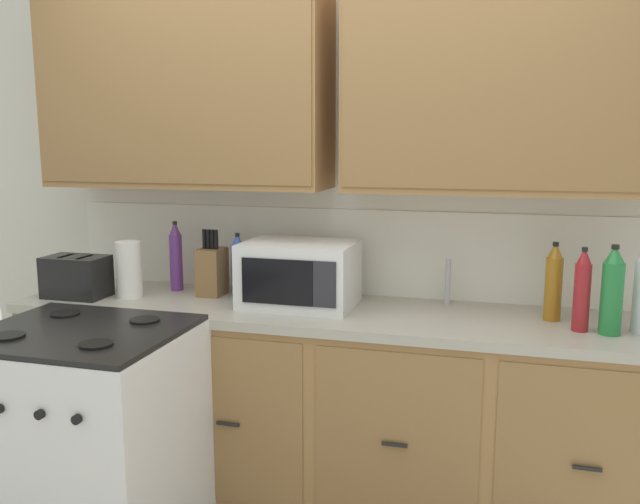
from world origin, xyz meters
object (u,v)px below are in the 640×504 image
bottle_blue (238,265)px  bottle_violet (176,257)px  stove_range (87,447)px  bottle_green (612,291)px  bottle_amber (554,282)px  knife_block (212,271)px  bottle_red (582,290)px  paper_towel_roll (129,270)px  toaster (77,277)px  microwave (299,274)px

bottle_blue → bottle_violet: bearing=174.3°
stove_range → bottle_green: 2.07m
bottle_amber → bottle_green: size_ratio=0.94×
bottle_blue → bottle_green: bearing=-7.2°
knife_block → bottle_blue: knife_block is taller
bottle_blue → stove_range: bearing=-114.0°
knife_block → bottle_blue: 0.13m
stove_range → bottle_red: (1.80, 0.56, 0.61)m
bottle_red → bottle_violet: bearing=173.2°
bottle_red → bottle_amber: 0.16m
paper_towel_roll → knife_block: bearing=22.7°
knife_block → bottle_green: (1.70, -0.18, 0.05)m
bottle_amber → toaster: bearing=-175.4°
toaster → bottle_blue: (0.71, 0.22, 0.05)m
bottle_green → microwave: bearing=175.0°
stove_range → knife_block: knife_block is taller
toaster → knife_block: knife_block is taller
bottle_violet → bottle_blue: bottle_violet is taller
bottle_amber → bottle_green: bearing=-37.2°
paper_towel_roll → bottle_green: bearing=-1.1°
bottle_violet → stove_range: bearing=-89.7°
stove_range → microwave: microwave is taller
knife_block → bottle_violet: bottle_violet is taller
bottle_red → microwave: bearing=175.4°
bottle_amber → bottle_red: bearing=-54.5°
microwave → bottle_violet: (-0.66, 0.12, 0.02)m
toaster → bottle_green: 2.29m
bottle_blue → bottle_green: 1.59m
stove_range → toaster: size_ratio=3.39×
microwave → bottle_blue: size_ratio=1.63×
bottle_green → bottle_violet: bearing=173.0°
microwave → knife_block: size_ratio=1.55×
toaster → bottle_red: bottle_red is taller
stove_range → bottle_red: 1.98m
paper_towel_roll → bottle_red: (1.94, -0.02, 0.03)m
bottle_violet → bottle_blue: (0.33, -0.03, -0.02)m
bottle_violet → bottle_amber: bearing=-2.8°
bottle_amber → stove_range: bearing=-158.0°
stove_range → bottle_blue: size_ratio=3.22×
bottle_violet → bottle_green: 1.92m
microwave → knife_block: (-0.45, 0.07, -0.02)m
paper_towel_roll → bottle_green: (2.05, -0.04, 0.04)m
microwave → toaster: bearing=-172.9°
paper_towel_roll → bottle_violet: 0.24m
paper_towel_roll → bottle_green: bottle_green is taller
stove_range → bottle_red: bottle_red is taller
bottle_amber → paper_towel_roll: bearing=-176.6°
knife_block → bottle_green: size_ratio=0.91×
bottle_violet → bottle_amber: 1.72m
paper_towel_roll → bottle_violet: bottle_violet is taller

